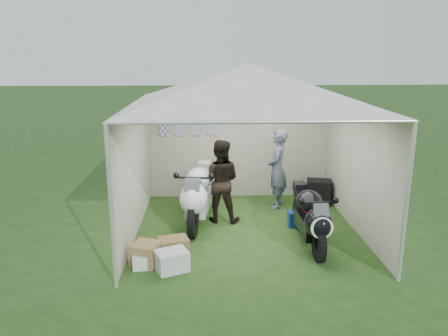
{
  "coord_description": "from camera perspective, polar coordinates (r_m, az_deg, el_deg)",
  "views": [
    {
      "loc": [
        -0.73,
        -7.53,
        3.13
      ],
      "look_at": [
        -0.4,
        0.35,
        1.09
      ],
      "focal_mm": 35.0,
      "sensor_mm": 36.0,
      "label": 1
    }
  ],
  "objects": [
    {
      "name": "ground",
      "position": [
        8.19,
        2.93,
        -7.98
      ],
      "size": [
        80.0,
        80.0,
        0.0
      ],
      "primitive_type": "plane",
      "color": "#203C15",
      "rests_on": "ground"
    },
    {
      "name": "canopy_tent",
      "position": [
        7.62,
        3.15,
        10.32
      ],
      "size": [
        5.66,
        5.66,
        3.0
      ],
      "color": "silver",
      "rests_on": "ground"
    },
    {
      "name": "motorcycle_white",
      "position": [
        8.25,
        -3.4,
        -3.32
      ],
      "size": [
        0.66,
        2.21,
        1.09
      ],
      "rotation": [
        0.0,
        0.0,
        -0.13
      ],
      "color": "black",
      "rests_on": "ground"
    },
    {
      "name": "motorcycle_black",
      "position": [
        7.45,
        11.26,
        -6.19
      ],
      "size": [
        0.44,
        1.93,
        0.95
      ],
      "rotation": [
        0.0,
        0.0,
        0.01
      ],
      "color": "black",
      "rests_on": "ground"
    },
    {
      "name": "paddock_stand",
      "position": [
        8.39,
        9.67,
        -6.58
      ],
      "size": [
        0.38,
        0.24,
        0.28
      ],
      "primitive_type": "cube",
      "rotation": [
        0.0,
        0.0,
        0.01
      ],
      "color": "blue",
      "rests_on": "ground"
    },
    {
      "name": "person_dark_jacket",
      "position": [
        8.33,
        -0.53,
        -1.71
      ],
      "size": [
        0.88,
        0.75,
        1.6
      ],
      "primitive_type": "imported",
      "rotation": [
        0.0,
        0.0,
        2.95
      ],
      "color": "black",
      "rests_on": "ground"
    },
    {
      "name": "person_blue_jacket",
      "position": [
        9.16,
        6.99,
        -0.13
      ],
      "size": [
        0.53,
        0.69,
        1.66
      ],
      "primitive_type": "imported",
      "rotation": [
        0.0,
        0.0,
        -1.81
      ],
      "color": "slate",
      "rests_on": "ground"
    },
    {
      "name": "equipment_box",
      "position": [
        9.7,
        12.24,
        -3.05
      ],
      "size": [
        0.6,
        0.52,
        0.52
      ],
      "primitive_type": "cube",
      "rotation": [
        0.0,
        0.0,
        -0.24
      ],
      "color": "black",
      "rests_on": "ground"
    },
    {
      "name": "crate_0",
      "position": [
        6.71,
        -6.83,
        -11.92
      ],
      "size": [
        0.56,
        0.51,
        0.31
      ],
      "primitive_type": "cube",
      "rotation": [
        0.0,
        0.0,
        0.42
      ],
      "color": "silver",
      "rests_on": "ground"
    },
    {
      "name": "crate_1",
      "position": [
        6.94,
        -10.18,
        -10.96
      ],
      "size": [
        0.5,
        0.5,
        0.34
      ],
      "primitive_type": "cube",
      "rotation": [
        0.0,
        0.0,
        -0.37
      ],
      "color": "olive",
      "rests_on": "ground"
    },
    {
      "name": "crate_2",
      "position": [
        6.87,
        -10.58,
        -11.85
      ],
      "size": [
        0.32,
        0.28,
        0.22
      ],
      "primitive_type": "cube",
      "rotation": [
        0.0,
        0.0,
        0.13
      ],
      "color": "silver",
      "rests_on": "ground"
    },
    {
      "name": "crate_3",
      "position": [
        7.13,
        -6.64,
        -10.26
      ],
      "size": [
        0.54,
        0.45,
        0.31
      ],
      "primitive_type": "cube",
      "rotation": [
        0.0,
        0.0,
        0.29
      ],
      "color": "brown",
      "rests_on": "ground"
    }
  ]
}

